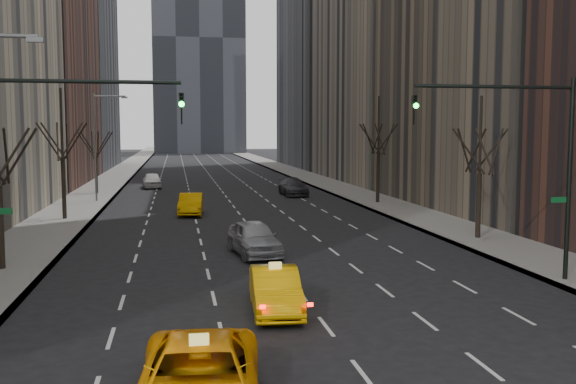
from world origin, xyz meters
name	(u,v)px	position (x,y,z in m)	size (l,w,h in m)	color
sidewalk_left	(112,180)	(-12.25, 70.00, 0.07)	(4.50, 320.00, 0.15)	slate
sidewalk_right	(308,177)	(12.25, 70.00, 0.07)	(4.50, 320.00, 0.15)	slate
tree_lw_c	(63,161)	(-12.00, 34.00, 4.04)	(3.36, 3.50, 8.74)	black
tree_lw_d	(96,157)	(-12.00, 52.00, 3.56)	(3.36, 3.50, 7.36)	black
tree_rw_b	(479,173)	(12.00, 22.00, 3.72)	(3.36, 3.50, 7.82)	black
tree_rw_c	(378,155)	(12.00, 40.00, 4.04)	(3.36, 3.50, 8.74)	black
traffic_mast_left	(39,148)	(-9.11, 12.00, 5.49)	(6.69, 0.39, 8.00)	black
traffic_mast_right	(531,146)	(9.11, 12.00, 5.49)	(6.69, 0.39, 8.00)	black
streetlight_far	(99,136)	(-10.84, 45.00, 5.62)	(2.83, 0.22, 9.00)	slate
taxi_suv	(199,381)	(-4.13, 2.26, 0.80)	(2.65, 5.75, 1.60)	#FEA205
taxi_sedan	(275,290)	(-1.30, 9.90, 0.73)	(1.55, 4.46, 1.47)	#FDB605
silver_sedan_ahead	(254,238)	(-0.80, 19.91, 0.84)	(1.98, 4.91, 1.67)	#999AA0
far_taxi	(191,204)	(-3.48, 35.69, 0.77)	(1.64, 4.69, 1.55)	#F2A605
far_suv_grey	(293,187)	(6.33, 48.00, 0.78)	(2.19, 5.38, 1.56)	#303136
far_car_white	(152,180)	(-7.02, 58.14, 0.81)	(1.91, 4.75, 1.62)	silver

